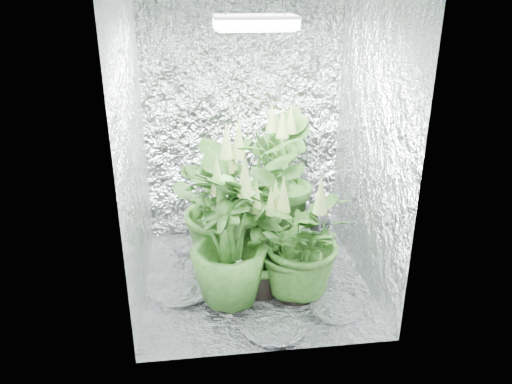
{
  "coord_description": "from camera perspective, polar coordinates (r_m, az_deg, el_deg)",
  "views": [
    {
      "loc": [
        -0.39,
        -3.16,
        2.05
      ],
      "look_at": [
        0.01,
        0.0,
        0.71
      ],
      "focal_mm": 35.0,
      "sensor_mm": 36.0,
      "label": 1
    }
  ],
  "objects": [
    {
      "name": "circulation_fan",
      "position": [
        4.19,
        7.11,
        -4.1
      ],
      "size": [
        0.15,
        0.34,
        0.39
      ],
      "rotation": [
        0.0,
        0.0,
        0.02
      ],
      "color": "black",
      "rests_on": "ground"
    },
    {
      "name": "plant_a",
      "position": [
        3.7,
        -2.93,
        -1.06
      ],
      "size": [
        1.23,
        1.23,
        1.17
      ],
      "rotation": [
        0.0,
        0.0,
        0.35
      ],
      "color": "black",
      "rests_on": "ground"
    },
    {
      "name": "plant_b",
      "position": [
        3.98,
        -3.75,
        -1.61
      ],
      "size": [
        0.59,
        0.59,
        0.9
      ],
      "rotation": [
        0.0,
        0.0,
        0.52
      ],
      "color": "black",
      "rests_on": "ground"
    },
    {
      "name": "plant_d",
      "position": [
        3.31,
        -3.09,
        -5.5
      ],
      "size": [
        0.75,
        0.75,
        1.06
      ],
      "rotation": [
        0.0,
        0.0,
        2.47
      ],
      "color": "black",
      "rests_on": "ground"
    },
    {
      "name": "plant_e",
      "position": [
        3.4,
        4.72,
        -5.49
      ],
      "size": [
        0.82,
        0.82,
        0.94
      ],
      "rotation": [
        0.0,
        0.0,
        3.06
      ],
      "color": "black",
      "rests_on": "ground"
    },
    {
      "name": "ground",
      "position": [
        3.79,
        -0.1,
        -9.91
      ],
      "size": [
        1.6,
        1.6,
        0.0
      ],
      "primitive_type": "plane",
      "color": "white",
      "rests_on": "ground"
    },
    {
      "name": "walls",
      "position": [
        3.36,
        -0.11,
        4.6
      ],
      "size": [
        1.62,
        1.62,
        2.0
      ],
      "color": "white",
      "rests_on": "ground"
    },
    {
      "name": "plant_label",
      "position": [
        3.38,
        -1.88,
        -8.38
      ],
      "size": [
        0.05,
        0.03,
        0.07
      ],
      "primitive_type": "cube",
      "rotation": [
        -0.21,
        0.0,
        0.32
      ],
      "color": "white",
      "rests_on": "plant_d"
    },
    {
      "name": "plant_c",
      "position": [
        4.13,
        2.61,
        1.56
      ],
      "size": [
        0.8,
        0.8,
        1.2
      ],
      "rotation": [
        0.0,
        0.0,
        2.0
      ],
      "color": "black",
      "rests_on": "ground"
    },
    {
      "name": "plant_f",
      "position": [
        3.46,
        0.71,
        -5.95
      ],
      "size": [
        0.55,
        0.55,
        0.86
      ],
      "rotation": [
        0.0,
        0.0,
        4.21
      ],
      "color": "black",
      "rests_on": "ground"
    },
    {
      "name": "grow_lamp",
      "position": [
        3.2,
        -0.12,
        18.8
      ],
      "size": [
        0.5,
        0.3,
        0.22
      ],
      "color": "gray",
      "rests_on": "ceiling"
    }
  ]
}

